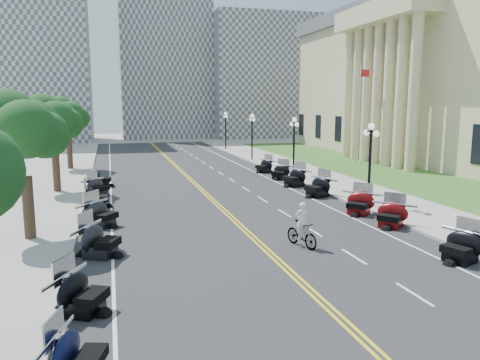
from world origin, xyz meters
TOP-DOWN VIEW (x-y plane):
  - ground at (0.00, 0.00)m, footprint 160.00×160.00m
  - road at (0.00, 10.00)m, footprint 16.00×90.00m
  - centerline_yellow_a at (-0.12, 10.00)m, footprint 0.12×90.00m
  - centerline_yellow_b at (0.12, 10.00)m, footprint 0.12×90.00m
  - edge_line_north at (6.40, 10.00)m, footprint 0.12×90.00m
  - edge_line_south at (-6.40, 10.00)m, footprint 0.12×90.00m
  - lane_dash_4 at (3.20, -8.00)m, footprint 0.12×2.00m
  - lane_dash_5 at (3.20, -4.00)m, footprint 0.12×2.00m
  - lane_dash_6 at (3.20, 0.00)m, footprint 0.12×2.00m
  - lane_dash_7 at (3.20, 4.00)m, footprint 0.12×2.00m
  - lane_dash_8 at (3.20, 8.00)m, footprint 0.12×2.00m
  - lane_dash_9 at (3.20, 12.00)m, footprint 0.12×2.00m
  - lane_dash_10 at (3.20, 16.00)m, footprint 0.12×2.00m
  - lane_dash_11 at (3.20, 20.00)m, footprint 0.12×2.00m
  - lane_dash_12 at (3.20, 24.00)m, footprint 0.12×2.00m
  - lane_dash_13 at (3.20, 28.00)m, footprint 0.12×2.00m
  - lane_dash_14 at (3.20, 32.00)m, footprint 0.12×2.00m
  - lane_dash_15 at (3.20, 36.00)m, footprint 0.12×2.00m
  - lane_dash_16 at (3.20, 40.00)m, footprint 0.12×2.00m
  - lane_dash_17 at (3.20, 44.00)m, footprint 0.12×2.00m
  - lane_dash_18 at (3.20, 48.00)m, footprint 0.12×2.00m
  - lane_dash_19 at (3.20, 52.00)m, footprint 0.12×2.00m
  - sidewalk_north at (10.50, 10.00)m, footprint 5.00×90.00m
  - sidewalk_south at (-10.50, 10.00)m, footprint 5.00×90.00m
  - lawn at (17.50, 18.00)m, footprint 9.00×60.00m
  - civic_building at (32.00, 22.00)m, footprint 26.00×51.00m
  - distant_block_a at (-18.00, 62.00)m, footprint 18.00×14.00m
  - distant_block_b at (4.00, 68.00)m, footprint 16.00×12.00m
  - distant_block_c at (22.00, 65.00)m, footprint 20.00×14.00m
  - street_lamp_2 at (8.60, 4.00)m, footprint 0.50×1.20m
  - street_lamp_3 at (8.60, 16.00)m, footprint 0.50×1.20m
  - street_lamp_4 at (8.60, 28.00)m, footprint 0.50×1.20m
  - street_lamp_5 at (8.60, 40.00)m, footprint 0.50×1.20m
  - flagpole at (18.00, 22.00)m, footprint 1.10×0.20m
  - tree_2 at (-10.00, 2.00)m, footprint 4.80×4.80m
  - tree_3 at (-10.00, 14.00)m, footprint 4.80×4.80m
  - tree_4 at (-10.00, 26.00)m, footprint 4.80×4.80m
  - motorcycle_n_4 at (6.92, -5.74)m, footprint 2.54×2.54m
  - motorcycle_n_5 at (7.29, -0.37)m, footprint 2.80×2.80m
  - motorcycle_n_6 at (7.15, 2.55)m, footprint 2.87×2.87m
  - motorcycle_n_7 at (7.02, 7.83)m, footprint 2.72×2.72m
  - motorcycle_n_8 at (7.05, 12.00)m, footprint 2.78×2.78m
  - motorcycle_n_9 at (7.16, 15.37)m, footprint 2.73×2.73m
  - motorcycle_n_10 at (7.11, 19.41)m, footprint 2.52×2.52m
  - motorcycle_s_3 at (-7.22, -10.06)m, footprint 2.24×2.24m
  - motorcycle_s_4 at (-7.29, -6.54)m, footprint 2.70×2.70m
  - motorcycle_s_5 at (-6.87, -1.19)m, footprint 2.90×2.90m
  - motorcycle_s_6 at (-6.89, 3.72)m, footprint 2.95×2.95m
  - motorcycle_s_7 at (-7.23, 8.28)m, footprint 2.17×2.17m
  - motorcycle_s_8 at (-7.20, 12.28)m, footprint 2.66×2.66m
  - motorcycle_s_9 at (-6.99, 15.75)m, footprint 2.14×2.14m
  - bicycle at (1.63, -2.19)m, footprint 1.13×1.99m
  - cyclist_rider at (1.63, -2.19)m, footprint 0.61×0.40m

SIDE VIEW (x-z plane):
  - ground at x=0.00m, z-range 0.00..0.00m
  - road at x=0.00m, z-range 0.00..0.01m
  - centerline_yellow_a at x=-0.12m, z-range 0.01..0.01m
  - centerline_yellow_b at x=0.12m, z-range 0.01..0.01m
  - edge_line_north at x=6.40m, z-range 0.01..0.01m
  - edge_line_south at x=-6.40m, z-range 0.01..0.01m
  - lane_dash_4 at x=3.20m, z-range 0.01..0.01m
  - lane_dash_5 at x=3.20m, z-range 0.01..0.01m
  - lane_dash_6 at x=3.20m, z-range 0.01..0.01m
  - lane_dash_7 at x=3.20m, z-range 0.01..0.01m
  - lane_dash_8 at x=3.20m, z-range 0.01..0.01m
  - lane_dash_9 at x=3.20m, z-range 0.01..0.01m
  - lane_dash_10 at x=3.20m, z-range 0.01..0.01m
  - lane_dash_11 at x=3.20m, z-range 0.01..0.01m
  - lane_dash_12 at x=3.20m, z-range 0.01..0.01m
  - lane_dash_13 at x=3.20m, z-range 0.01..0.01m
  - lane_dash_14 at x=3.20m, z-range 0.01..0.01m
  - lane_dash_15 at x=3.20m, z-range 0.01..0.01m
  - lane_dash_16 at x=3.20m, z-range 0.01..0.01m
  - lane_dash_17 at x=3.20m, z-range 0.01..0.01m
  - lane_dash_18 at x=3.20m, z-range 0.01..0.01m
  - lane_dash_19 at x=3.20m, z-range 0.01..0.01m
  - lawn at x=17.50m, z-range 0.00..0.10m
  - sidewalk_north at x=10.50m, z-range 0.00..0.15m
  - sidewalk_south at x=-10.50m, z-range 0.00..0.15m
  - bicycle at x=1.63m, z-range 0.00..1.15m
  - motorcycle_s_3 at x=-7.22m, z-range 0.00..1.25m
  - motorcycle_s_8 at x=-7.20m, z-range 0.00..1.32m
  - motorcycle_n_10 at x=7.11m, z-range 0.00..1.35m
  - motorcycle_n_9 at x=7.16m, z-range 0.00..1.36m
  - motorcycle_n_5 at x=7.29m, z-range 0.00..1.39m
  - motorcycle_n_4 at x=6.92m, z-range 0.00..1.39m
  - motorcycle_s_4 at x=-7.29m, z-range 0.00..1.40m
  - motorcycle_s_9 at x=-6.99m, z-range 0.00..1.40m
  - motorcycle_n_6 at x=7.15m, z-range 0.00..1.43m
  - motorcycle_s_6 at x=-6.89m, z-range 0.00..1.47m
  - motorcycle_s_7 at x=-7.23m, z-range 0.00..1.49m
  - motorcycle_s_5 at x=-6.87m, z-range 0.00..1.51m
  - motorcycle_n_8 at x=7.05m, z-range 0.00..1.52m
  - motorcycle_n_7 at x=7.02m, z-range 0.00..1.52m
  - cyclist_rider at x=1.63m, z-range 1.15..2.82m
  - street_lamp_2 at x=8.60m, z-range 0.15..5.05m
  - street_lamp_3 at x=8.60m, z-range 0.15..5.05m
  - street_lamp_4 at x=8.60m, z-range 0.15..5.05m
  - street_lamp_5 at x=8.60m, z-range 0.15..5.05m
  - tree_2 at x=-10.00m, z-range 0.15..9.35m
  - tree_3 at x=-10.00m, z-range 0.15..9.35m
  - tree_4 at x=-10.00m, z-range 0.15..9.35m
  - flagpole at x=18.00m, z-range 0.00..10.00m
  - civic_building at x=32.00m, z-range 0.00..17.80m
  - distant_block_c at x=22.00m, z-range 0.00..22.00m
  - distant_block_a at x=-18.00m, z-range 0.00..26.00m
  - distant_block_b at x=4.00m, z-range 0.00..30.00m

